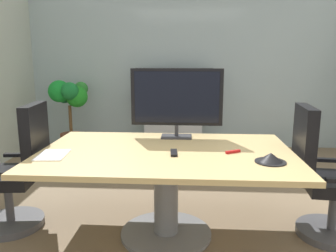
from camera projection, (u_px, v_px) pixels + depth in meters
name	position (u px, v px, depth m)	size (l,w,h in m)	color
wall_back_glass_partition	(186.00, 65.00, 5.52)	(5.24, 0.10, 2.70)	#9EB2B7
conference_table	(166.00, 171.00, 2.73)	(2.01, 1.28, 0.74)	tan
office_chair_left	(18.00, 177.00, 2.90)	(0.62, 0.60, 1.09)	#4C4C51
office_chair_right	(323.00, 183.00, 2.76)	(0.61, 0.59, 1.09)	#4C4C51
tv_monitor	(177.00, 99.00, 3.08)	(0.84, 0.18, 0.64)	#333338
wall_display_unit	(174.00, 123.00, 5.36)	(1.20, 0.36, 1.31)	#B7BABC
potted_plant	(70.00, 105.00, 5.19)	(0.58, 0.57, 1.13)	brown
conference_phone	(271.00, 158.00, 2.39)	(0.22, 0.22, 0.07)	black
remote_control	(174.00, 153.00, 2.60)	(0.05, 0.17, 0.02)	black
whiteboard_marker	(233.00, 152.00, 2.63)	(0.13, 0.02, 0.02)	red
paper_notepad	(53.00, 155.00, 2.56)	(0.21, 0.30, 0.01)	white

